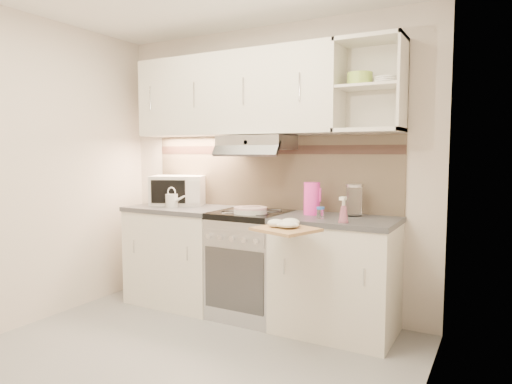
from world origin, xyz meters
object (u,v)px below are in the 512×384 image
spray_bottle (344,212)px  cutting_board (286,229)px  electric_range (252,264)px  plate_stack (250,210)px  microwave (179,190)px  watering_can (172,200)px  pink_pitcher (312,198)px  glass_jar (354,200)px

spray_bottle → cutting_board: spray_bottle is taller
electric_range → plate_stack: size_ratio=3.29×
microwave → watering_can: (0.08, -0.20, -0.07)m
pink_pitcher → cutting_board: bearing=-94.3°
cutting_board → plate_stack: bearing=160.2°
pink_pitcher → cutting_board: size_ratio=0.68×
pink_pitcher → glass_jar: 0.33m
electric_range → watering_can: (-0.78, -0.08, 0.52)m
plate_stack → cutting_board: 0.66m
electric_range → cutting_board: 0.87m
pink_pitcher → spray_bottle: (0.35, -0.29, -0.05)m
pink_pitcher → glass_jar: size_ratio=1.04×
microwave → pink_pitcher: 1.38m
microwave → cutting_board: size_ratio=1.54×
electric_range → spray_bottle: 1.04m
glass_jar → cutting_board: (-0.28, -0.67, -0.16)m
spray_bottle → microwave: bearing=177.5°
watering_can → spray_bottle: 1.66m
electric_range → plate_stack: 0.49m
plate_stack → spray_bottle: bearing=-7.9°
plate_stack → spray_bottle: 0.83m
spray_bottle → plate_stack: bearing=-179.5°
plate_stack → electric_range: bearing=114.7°
watering_can → glass_jar: (1.62, 0.23, 0.06)m
watering_can → plate_stack: 0.83m
microwave → electric_range: bearing=-31.5°
watering_can → electric_range: bearing=8.5°
plate_stack → watering_can: bearing=178.5°
electric_range → microwave: 1.05m
plate_stack → microwave: bearing=166.4°
glass_jar → spray_bottle: bearing=-84.6°
plate_stack → pink_pitcher: 0.51m
plate_stack → pink_pitcher: size_ratio=1.05×
electric_range → glass_jar: glass_jar is taller
microwave → cutting_board: 1.57m
watering_can → pink_pitcher: (1.30, 0.15, 0.06)m
pink_pitcher → spray_bottle: pink_pitcher is taller
watering_can → spray_bottle: size_ratio=1.10×
watering_can → glass_jar: 1.64m
microwave → plate_stack: bearing=-37.5°
microwave → cutting_board: bearing=-48.0°
watering_can → spray_bottle: spray_bottle is taller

